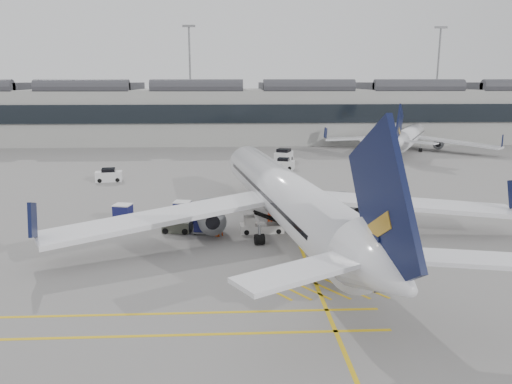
{
  "coord_description": "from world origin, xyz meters",
  "views": [
    {
      "loc": [
        4.57,
        -36.41,
        13.04
      ],
      "look_at": [
        6.57,
        3.53,
        4.0
      ],
      "focal_mm": 35.0,
      "sensor_mm": 36.0,
      "label": 1
    }
  ],
  "objects_px": {
    "airliner_main": "(286,197)",
    "baggage_cart_a": "(205,222)",
    "belt_loader": "(261,226)",
    "pushback_tug": "(177,225)",
    "ramp_agent_a": "(270,216)",
    "ramp_agent_b": "(218,225)"
  },
  "relations": [
    {
      "from": "airliner_main",
      "to": "baggage_cart_a",
      "type": "bearing_deg",
      "value": 163.59
    },
    {
      "from": "airliner_main",
      "to": "belt_loader",
      "type": "distance_m",
      "value": 3.66
    },
    {
      "from": "pushback_tug",
      "to": "belt_loader",
      "type": "bearing_deg",
      "value": 6.45
    },
    {
      "from": "belt_loader",
      "to": "pushback_tug",
      "type": "relative_size",
      "value": 1.78
    },
    {
      "from": "baggage_cart_a",
      "to": "ramp_agent_a",
      "type": "xyz_separation_m",
      "value": [
        5.85,
        2.17,
        -0.12
      ]
    },
    {
      "from": "airliner_main",
      "to": "belt_loader",
      "type": "xyz_separation_m",
      "value": [
        -2.09,
        0.99,
        -2.84
      ]
    },
    {
      "from": "belt_loader",
      "to": "pushback_tug",
      "type": "distance_m",
      "value": 7.29
    },
    {
      "from": "baggage_cart_a",
      "to": "ramp_agent_a",
      "type": "relative_size",
      "value": 1.14
    },
    {
      "from": "belt_loader",
      "to": "ramp_agent_a",
      "type": "bearing_deg",
      "value": 60.55
    },
    {
      "from": "airliner_main",
      "to": "baggage_cart_a",
      "type": "xyz_separation_m",
      "value": [
        -6.92,
        0.87,
        -2.36
      ]
    },
    {
      "from": "baggage_cart_a",
      "to": "pushback_tug",
      "type": "relative_size",
      "value": 0.8
    },
    {
      "from": "ramp_agent_a",
      "to": "pushback_tug",
      "type": "xyz_separation_m",
      "value": [
        -8.3,
        -1.7,
        -0.31
      ]
    },
    {
      "from": "airliner_main",
      "to": "baggage_cart_a",
      "type": "distance_m",
      "value": 7.37
    },
    {
      "from": "pushback_tug",
      "to": "ramp_agent_a",
      "type": "bearing_deg",
      "value": 20.77
    },
    {
      "from": "belt_loader",
      "to": "airliner_main",
      "type": "bearing_deg",
      "value": -28.42
    },
    {
      "from": "airliner_main",
      "to": "pushback_tug",
      "type": "xyz_separation_m",
      "value": [
        -9.38,
        1.34,
        -2.79
      ]
    },
    {
      "from": "belt_loader",
      "to": "pushback_tug",
      "type": "height_order",
      "value": "belt_loader"
    },
    {
      "from": "belt_loader",
      "to": "baggage_cart_a",
      "type": "bearing_deg",
      "value": 178.37
    },
    {
      "from": "belt_loader",
      "to": "ramp_agent_b",
      "type": "height_order",
      "value": "ramp_agent_b"
    },
    {
      "from": "ramp_agent_b",
      "to": "pushback_tug",
      "type": "height_order",
      "value": "ramp_agent_b"
    },
    {
      "from": "belt_loader",
      "to": "ramp_agent_a",
      "type": "height_order",
      "value": "belt_loader"
    },
    {
      "from": "airliner_main",
      "to": "pushback_tug",
      "type": "height_order",
      "value": "airliner_main"
    }
  ]
}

